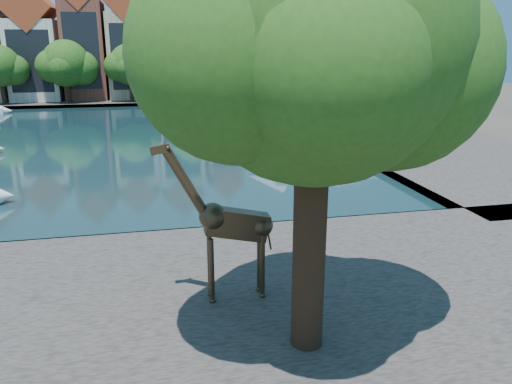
# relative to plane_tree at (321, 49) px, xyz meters

# --- Properties ---
(ground) EXTENTS (160.00, 160.00, 0.00)m
(ground) POSITION_rel_plane_tree_xyz_m (-7.62, 9.01, -7.67)
(ground) COLOR #38332B
(ground) RESTS_ON ground
(water_basin) EXTENTS (38.00, 50.00, 0.08)m
(water_basin) POSITION_rel_plane_tree_xyz_m (-7.62, 33.01, -7.63)
(water_basin) COLOR black
(water_basin) RESTS_ON ground
(near_quay) EXTENTS (50.00, 14.00, 0.50)m
(near_quay) POSITION_rel_plane_tree_xyz_m (-7.62, 2.01, -7.42)
(near_quay) COLOR #48423E
(near_quay) RESTS_ON ground
(far_quay) EXTENTS (60.00, 16.00, 0.50)m
(far_quay) POSITION_rel_plane_tree_xyz_m (-7.62, 65.01, -7.42)
(far_quay) COLOR #48423E
(far_quay) RESTS_ON ground
(right_quay) EXTENTS (14.00, 52.00, 0.50)m
(right_quay) POSITION_rel_plane_tree_xyz_m (17.38, 33.01, -7.42)
(right_quay) COLOR #48423E
(right_quay) RESTS_ON ground
(plane_tree) EXTENTS (8.32, 6.40, 10.62)m
(plane_tree) POSITION_rel_plane_tree_xyz_m (0.00, 0.00, 0.00)
(plane_tree) COLOR #332114
(plane_tree) RESTS_ON near_quay
(townhouse_west_inner) EXTENTS (6.43, 9.18, 15.15)m
(townhouse_west_inner) POSITION_rel_plane_tree_xyz_m (-18.12, 64.99, -0.32)
(townhouse_west_inner) COLOR silver
(townhouse_west_inner) RESTS_ON far_quay
(townhouse_center) EXTENTS (5.44, 9.18, 16.93)m
(townhouse_center) POSITION_rel_plane_tree_xyz_m (-11.62, 64.99, 0.69)
(townhouse_center) COLOR brown
(townhouse_center) RESTS_ON far_quay
(townhouse_east_inner) EXTENTS (5.94, 9.18, 15.79)m
(townhouse_east_inner) POSITION_rel_plane_tree_xyz_m (-5.62, 64.99, 0.06)
(townhouse_east_inner) COLOR tan
(townhouse_east_inner) RESTS_ON far_quay
(townhouse_east_mid) EXTENTS (6.43, 9.18, 16.65)m
(townhouse_east_mid) POSITION_rel_plane_tree_xyz_m (0.88, 64.99, 0.43)
(townhouse_east_mid) COLOR #BDB3A2
(townhouse_east_mid) RESTS_ON far_quay
(townhouse_east_end) EXTENTS (5.44, 9.18, 14.43)m
(townhouse_east_end) POSITION_rel_plane_tree_xyz_m (7.38, 64.99, -0.56)
(townhouse_east_end) COLOR brown
(townhouse_east_end) RESTS_ON far_quay
(far_tree_west) EXTENTS (6.76, 5.20, 7.36)m
(far_tree_west) POSITION_rel_plane_tree_xyz_m (-21.52, 59.50, -2.60)
(far_tree_west) COLOR #332114
(far_tree_west) RESTS_ON far_quay
(far_tree_mid_west) EXTENTS (7.80, 6.00, 8.00)m
(far_tree_mid_west) POSITION_rel_plane_tree_xyz_m (-13.51, 59.50, -2.38)
(far_tree_mid_west) COLOR #332114
(far_tree_mid_west) RESTS_ON far_quay
(far_tree_mid_east) EXTENTS (7.02, 5.40, 7.52)m
(far_tree_mid_east) POSITION_rel_plane_tree_xyz_m (-5.52, 59.50, -2.54)
(far_tree_mid_east) COLOR #332114
(far_tree_mid_east) RESTS_ON far_quay
(far_tree_east) EXTENTS (7.54, 5.80, 7.84)m
(far_tree_east) POSITION_rel_plane_tree_xyz_m (2.49, 59.50, -2.43)
(far_tree_east) COLOR #332114
(far_tree_east) RESTS_ON far_quay
(far_tree_far_east) EXTENTS (6.76, 5.20, 7.36)m
(far_tree_far_east) POSITION_rel_plane_tree_xyz_m (10.48, 59.50, -2.60)
(far_tree_far_east) COLOR #332114
(far_tree_far_east) RESTS_ON far_quay
(giraffe_statue) EXTENTS (3.31, 0.56, 4.75)m
(giraffe_statue) POSITION_rel_plane_tree_xyz_m (-1.63, 2.81, -4.84)
(giraffe_statue) COLOR #382B1C
(giraffe_statue) RESTS_ON near_quay
(sailboat_right_a) EXTENTS (7.21, 2.91, 11.40)m
(sailboat_right_a) POSITION_rel_plane_tree_xyz_m (7.38, 19.86, -6.99)
(sailboat_right_a) COLOR white
(sailboat_right_a) RESTS_ON water_basin
(sailboat_right_b) EXTENTS (7.50, 5.13, 11.58)m
(sailboat_right_b) POSITION_rel_plane_tree_xyz_m (5.55, 30.17, -7.05)
(sailboat_right_b) COLOR navy
(sailboat_right_b) RESTS_ON water_basin
(sailboat_right_c) EXTENTS (5.59, 2.57, 8.62)m
(sailboat_right_c) POSITION_rel_plane_tree_xyz_m (6.30, 41.36, -7.09)
(sailboat_right_c) COLOR white
(sailboat_right_c) RESTS_ON water_basin
(sailboat_right_d) EXTENTS (4.53, 2.93, 7.28)m
(sailboat_right_d) POSITION_rel_plane_tree_xyz_m (4.95, 43.57, -7.08)
(sailboat_right_d) COLOR silver
(sailboat_right_d) RESTS_ON water_basin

